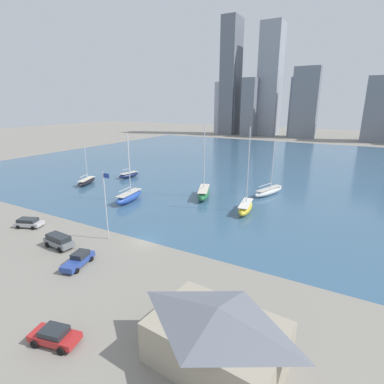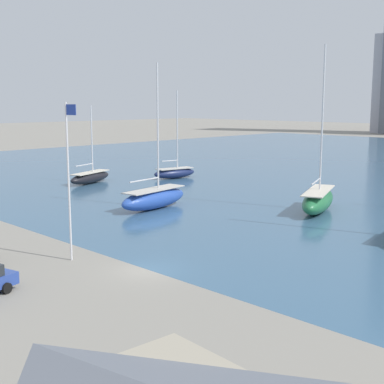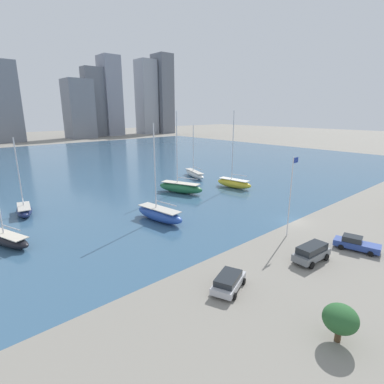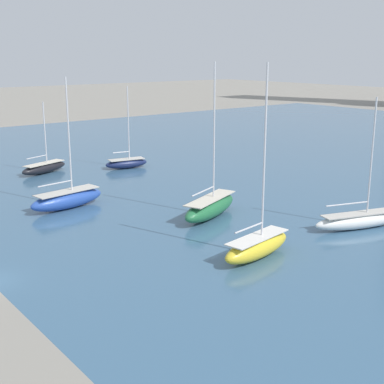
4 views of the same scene
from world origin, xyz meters
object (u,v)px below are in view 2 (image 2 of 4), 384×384
object	(u,v)px
sailboat_green	(318,200)
sailboat_blue	(154,198)
flag_pole	(69,176)
sailboat_black	(90,177)
sailboat_navy	(175,172)

from	to	relation	value
sailboat_green	sailboat_blue	xyz separation A→B (m)	(-12.79, -10.54, -0.06)
flag_pole	sailboat_black	world-z (taller)	flag_pole
flag_pole	sailboat_green	xyz separation A→B (m)	(3.04, 26.68, -4.71)
flag_pole	sailboat_black	size ratio (longest dim) A/B	1.04
sailboat_green	sailboat_blue	distance (m)	16.58
sailboat_blue	sailboat_black	distance (m)	20.27
sailboat_black	sailboat_blue	bearing A→B (deg)	-35.79
sailboat_green	sailboat_black	size ratio (longest dim) A/B	1.57
flag_pole	sailboat_black	xyz separation A→B (m)	(-29.23, 21.74, -5.04)
flag_pole	sailboat_black	distance (m)	36.78
sailboat_green	flag_pole	bearing A→B (deg)	-118.41
sailboat_blue	sailboat_black	world-z (taller)	sailboat_blue
sailboat_green	sailboat_blue	bearing A→B (deg)	-162.43
sailboat_green	sailboat_black	distance (m)	32.65
sailboat_navy	flag_pole	bearing A→B (deg)	-42.75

